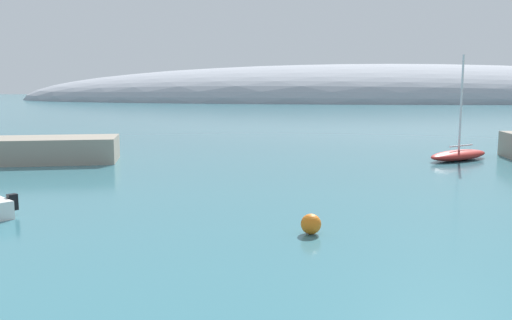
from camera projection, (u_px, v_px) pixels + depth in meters
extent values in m
ellipsoid|color=#999EA8|center=(377.00, 100.00, 204.51)|extent=(271.58, 81.11, 26.69)
ellipsoid|color=red|center=(459.00, 155.00, 46.12)|extent=(6.56, 5.89, 0.85)
cylinder|color=silver|center=(461.00, 103.00, 45.51)|extent=(0.17, 0.17, 7.89)
cube|color=silver|center=(461.00, 146.00, 46.18)|extent=(2.41, 1.99, 0.10)
cube|color=black|center=(12.00, 202.00, 26.83)|extent=(0.56, 0.57, 0.80)
sphere|color=orange|center=(311.00, 224.00, 23.51)|extent=(0.88, 0.88, 0.88)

